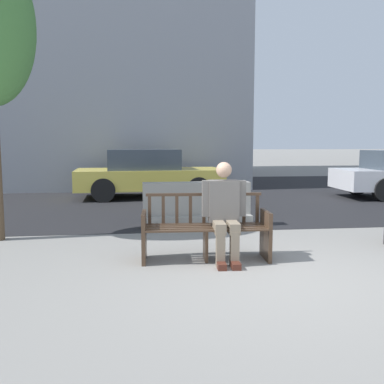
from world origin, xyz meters
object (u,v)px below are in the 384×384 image
(street_bench, at_px, (205,231))
(car_taxi_near, at_px, (148,174))
(seated_person, at_px, (224,209))
(jersey_barrier_centre, at_px, (196,209))

(street_bench, height_order, car_taxi_near, car_taxi_near)
(seated_person, relative_size, jersey_barrier_centre, 0.66)
(street_bench, relative_size, jersey_barrier_centre, 0.86)
(seated_person, relative_size, car_taxi_near, 0.31)
(jersey_barrier_centre, relative_size, car_taxi_near, 0.47)
(street_bench, height_order, seated_person, seated_person)
(seated_person, height_order, car_taxi_near, car_taxi_near)
(street_bench, xyz_separation_m, seated_person, (0.24, -0.07, 0.29))
(seated_person, xyz_separation_m, car_taxi_near, (-0.88, 6.84, -0.00))
(seated_person, bearing_deg, street_bench, 164.14)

